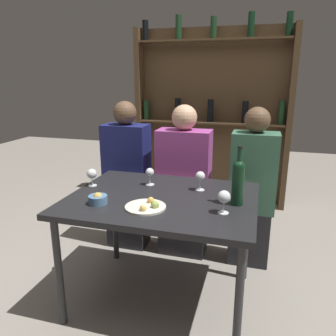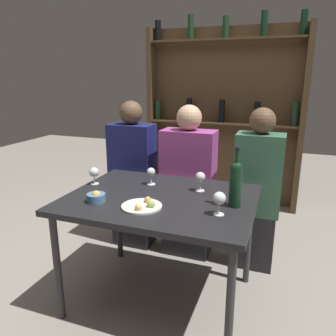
% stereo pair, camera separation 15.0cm
% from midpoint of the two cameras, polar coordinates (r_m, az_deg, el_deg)
% --- Properties ---
extents(ground_plane, '(10.00, 10.00, 0.00)m').
position_cam_midpoint_polar(ground_plane, '(2.42, 0.74, -21.64)').
color(ground_plane, gray).
extents(dining_table, '(1.16, 0.90, 0.74)m').
position_cam_midpoint_polar(dining_table, '(2.08, 0.80, -6.69)').
color(dining_table, black).
rests_on(dining_table, ground_plane).
extents(wine_rack_wall, '(1.77, 0.21, 2.10)m').
position_cam_midpoint_polar(wine_rack_wall, '(3.85, 10.67, 9.51)').
color(wine_rack_wall, '#4C3823').
rests_on(wine_rack_wall, ground_plane).
extents(wine_bottle, '(0.07, 0.07, 0.35)m').
position_cam_midpoint_polar(wine_bottle, '(1.91, 13.94, -2.34)').
color(wine_bottle, black).
rests_on(wine_bottle, dining_table).
extents(wine_glass_0, '(0.07, 0.07, 0.12)m').
position_cam_midpoint_polar(wine_glass_0, '(2.30, -10.94, -0.82)').
color(wine_glass_0, silver).
rests_on(wine_glass_0, dining_table).
extents(wine_glass_1, '(0.06, 0.06, 0.13)m').
position_cam_midpoint_polar(wine_glass_1, '(2.14, 7.66, -1.69)').
color(wine_glass_1, silver).
rests_on(wine_glass_1, dining_table).
extents(wine_glass_2, '(0.06, 0.06, 0.12)m').
position_cam_midpoint_polar(wine_glass_2, '(2.25, -1.07, -0.86)').
color(wine_glass_2, silver).
rests_on(wine_glass_2, dining_table).
extents(wine_glass_3, '(0.07, 0.07, 0.13)m').
position_cam_midpoint_polar(wine_glass_3, '(1.79, 11.31, -5.33)').
color(wine_glass_3, silver).
rests_on(wine_glass_3, dining_table).
extents(food_plate_0, '(0.24, 0.24, 0.05)m').
position_cam_midpoint_polar(food_plate_0, '(1.89, -2.09, -6.60)').
color(food_plate_0, silver).
rests_on(food_plate_0, dining_table).
extents(snack_bowl, '(0.11, 0.11, 0.07)m').
position_cam_midpoint_polar(snack_bowl, '(1.99, -10.30, -5.06)').
color(snack_bowl, '#4C7299').
rests_on(snack_bowl, dining_table).
extents(seated_person_left, '(0.37, 0.22, 1.27)m').
position_cam_midpoint_polar(seated_person_left, '(2.85, -4.62, -1.99)').
color(seated_person_left, '#26262B').
rests_on(seated_person_left, ground_plane).
extents(seated_person_center, '(0.43, 0.22, 1.26)m').
position_cam_midpoint_polar(seated_person_center, '(2.69, 5.09, -3.37)').
color(seated_person_center, '#26262B').
rests_on(seated_person_center, ground_plane).
extents(seated_person_right, '(0.35, 0.22, 1.25)m').
position_cam_midpoint_polar(seated_person_right, '(2.61, 16.80, -4.47)').
color(seated_person_right, '#26262B').
rests_on(seated_person_right, ground_plane).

